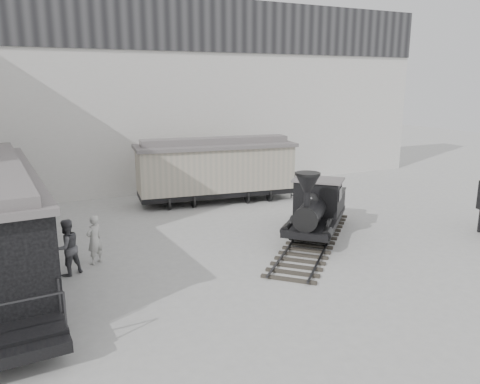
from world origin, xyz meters
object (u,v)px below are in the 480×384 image
boxcar (216,168)px  visitor_b (67,247)px  locomotive (316,211)px  visitor_a (94,240)px

boxcar → visitor_b: size_ratio=4.54×
locomotive → boxcar: (-1.44, 7.32, 0.70)m
locomotive → boxcar: 7.50m
boxcar → visitor_b: 10.91m
boxcar → locomotive: bearing=-71.9°
boxcar → visitor_a: 9.78m
visitor_b → locomotive: bearing=151.6°
boxcar → visitor_a: (-7.30, -6.43, -0.93)m
visitor_a → visitor_b: 1.16m
visitor_a → visitor_b: bearing=-1.9°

